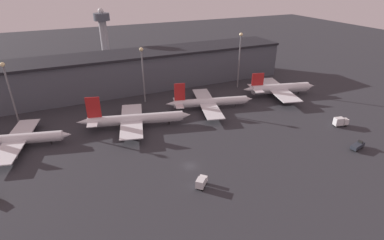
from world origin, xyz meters
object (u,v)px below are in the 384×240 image
airplane_3 (279,88)px  control_tower (104,37)px  airplane_1 (135,119)px  airplane_2 (209,102)px  airplane_0 (19,139)px  service_vehicle_3 (358,146)px  service_vehicle_0 (201,182)px  service_vehicle_2 (340,122)px

airplane_3 → control_tower: 104.07m
airplane_1 → airplane_2: size_ratio=1.11×
airplane_0 → airplane_2: airplane_2 is taller
control_tower → service_vehicle_3: bearing=-62.1°
airplane_1 → service_vehicle_0: airplane_1 is taller
service_vehicle_2 → service_vehicle_3: service_vehicle_2 is taller
service_vehicle_0 → airplane_3: bearing=-9.6°
service_vehicle_3 → control_tower: control_tower is taller
airplane_0 → service_vehicle_0: airplane_0 is taller
airplane_1 → service_vehicle_3: 84.09m
service_vehicle_3 → airplane_3: bearing=69.1°
airplane_1 → service_vehicle_2: airplane_1 is taller
airplane_1 → service_vehicle_3: airplane_1 is taller
airplane_1 → control_tower: size_ratio=1.16×
airplane_1 → airplane_3: airplane_1 is taller
airplane_3 → service_vehicle_0: airplane_3 is taller
service_vehicle_0 → service_vehicle_2: size_ratio=0.79×
airplane_0 → control_tower: (44.45, 73.76, 19.57)m
service_vehicle_0 → service_vehicle_2: (68.82, 12.06, 0.34)m
airplane_0 → service_vehicle_2: bearing=-2.5°
airplane_3 → control_tower: bearing=149.9°
control_tower → service_vehicle_2: bearing=-55.6°
service_vehicle_0 → control_tower: (-5.73, 120.99, 21.00)m
airplane_3 → service_vehicle_3: airplane_3 is taller
service_vehicle_0 → service_vehicle_3: size_ratio=0.75×
airplane_0 → airplane_1: (42.03, -1.74, 0.29)m
service_vehicle_0 → service_vehicle_3: 60.21m
service_vehicle_0 → control_tower: size_ratio=0.13×
service_vehicle_2 → airplane_2: bearing=148.1°
airplane_0 → service_vehicle_3: size_ratio=5.46×
airplane_2 → control_tower: bearing=129.4°
airplane_0 → service_vehicle_0: bearing=-29.3°
service_vehicle_0 → service_vehicle_2: service_vehicle_2 is taller
airplane_3 → service_vehicle_3: 53.97m
airplane_2 → service_vehicle_2: bearing=-28.9°
airplane_0 → airplane_2: bearing=16.0°
service_vehicle_0 → service_vehicle_2: bearing=-36.0°
airplane_2 → service_vehicle_2: airplane_2 is taller
service_vehicle_0 → control_tower: control_tower is taller
service_vehicle_2 → service_vehicle_0: bearing=-159.0°
airplane_0 → airplane_2: 78.25m
airplane_3 → service_vehicle_2: bearing=-74.4°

